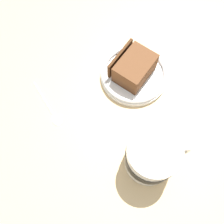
{
  "coord_description": "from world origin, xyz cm",
  "views": [
    {
      "loc": [
        23.24,
        15.45,
        53.96
      ],
      "look_at": [
        7.68,
        2.54,
        3.0
      ],
      "focal_mm": 42.53,
      "sensor_mm": 36.0,
      "label": 1
    }
  ],
  "objects_px": {
    "cake_slice": "(132,66)",
    "tea_mug": "(152,156)",
    "small_plate": "(132,73)",
    "teaspoon": "(52,112)"
  },
  "relations": [
    {
      "from": "small_plate",
      "to": "cake_slice",
      "type": "bearing_deg",
      "value": -85.88
    },
    {
      "from": "small_plate",
      "to": "teaspoon",
      "type": "bearing_deg",
      "value": -22.57
    },
    {
      "from": "small_plate",
      "to": "teaspoon",
      "type": "relative_size",
      "value": 1.26
    },
    {
      "from": "cake_slice",
      "to": "tea_mug",
      "type": "height_order",
      "value": "tea_mug"
    },
    {
      "from": "cake_slice",
      "to": "tea_mug",
      "type": "xyz_separation_m",
      "value": [
        0.14,
        0.15,
        0.01
      ]
    },
    {
      "from": "small_plate",
      "to": "tea_mug",
      "type": "xyz_separation_m",
      "value": [
        0.14,
        0.15,
        0.04
      ]
    },
    {
      "from": "cake_slice",
      "to": "tea_mug",
      "type": "distance_m",
      "value": 0.2
    },
    {
      "from": "cake_slice",
      "to": "teaspoon",
      "type": "height_order",
      "value": "cake_slice"
    },
    {
      "from": "tea_mug",
      "to": "cake_slice",
      "type": "bearing_deg",
      "value": -131.67
    },
    {
      "from": "teaspoon",
      "to": "tea_mug",
      "type": "bearing_deg",
      "value": 102.29
    }
  ]
}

